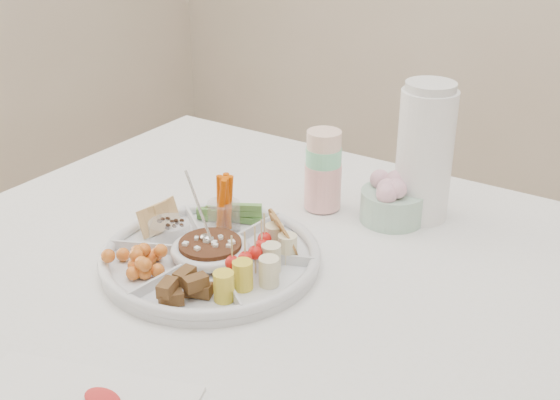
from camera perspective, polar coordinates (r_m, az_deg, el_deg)
The scene contains 12 objects.
party_tray at distance 1.24m, azimuth -5.66°, elevation -4.36°, with size 0.38×0.38×0.04m, color silver.
bean_dip at distance 1.23m, azimuth -5.68°, elevation -4.06°, with size 0.11×0.11×0.04m, color #311E0E.
tortillas at distance 1.26m, azimuth 0.01°, elevation -2.51°, with size 0.11×0.11×0.06m, color #A37646, non-canonical shape.
carrot_cucumber at distance 1.33m, azimuth -4.30°, elevation -0.05°, with size 0.12×0.12×0.11m, color #D44F00, non-canonical shape.
pita_raisins at distance 1.31m, azimuth -9.72°, elevation -1.69°, with size 0.11×0.11×0.06m, color tan, non-canonical shape.
cherries at distance 1.21m, azimuth -11.65°, elevation -4.81°, with size 0.11×0.11×0.04m, color #F88D3F, non-canonical shape.
granola_chunks at distance 1.12m, azimuth -7.40°, elevation -7.03°, with size 0.10×0.10×0.04m, color #563E15, non-canonical shape.
banana_tomato at distance 1.14m, azimuth -1.10°, elevation -4.89°, with size 0.11×0.11×0.09m, color #E0C667, non-canonical shape.
cup_stack at distance 1.40m, azimuth 3.55°, elevation 3.14°, with size 0.07×0.07×0.21m, color #B3CFAD.
thermos at distance 1.38m, azimuth 11.69°, elevation 3.95°, with size 0.11×0.11×0.28m, color white.
flower_bowl at distance 1.39m, azimuth 9.14°, elevation 0.11°, with size 0.13×0.13×0.09m, color #ADD2BA.
placemat at distance 1.00m, azimuth -15.42°, elevation -14.93°, with size 0.30×0.10×0.01m, color silver.
Camera 1 is at (0.49, -0.92, 1.40)m, focal length 45.00 mm.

